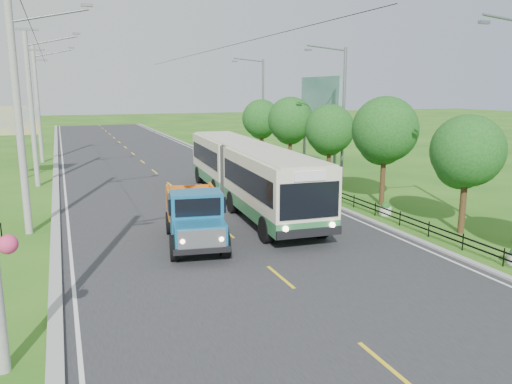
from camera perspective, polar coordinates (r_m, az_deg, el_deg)
ground at (r=17.41m, az=2.80°, el=-9.71°), size 240.00×240.00×0.00m
road at (r=35.96m, az=-10.39°, el=1.32°), size 14.00×120.00×0.02m
curb_left at (r=35.33m, az=-21.91°, el=0.59°), size 0.40×120.00×0.15m
curb_right at (r=37.95m, az=0.26°, el=2.11°), size 0.30×120.00×0.10m
edge_line_left at (r=35.33m, az=-21.02°, el=0.57°), size 0.12×120.00×0.00m
edge_line_right at (r=37.77m, az=-0.44°, el=2.02°), size 0.12×120.00×0.00m
centre_dash at (r=17.40m, az=2.80°, el=-9.64°), size 0.12×2.20×0.00m
railing_right at (r=32.86m, az=5.52°, el=1.01°), size 0.04×40.00×0.60m
pole_near at (r=23.85m, az=-25.41°, el=7.55°), size 3.51×0.32×10.00m
pole_mid at (r=35.82m, az=-24.24°, el=8.65°), size 3.51×0.32×10.00m
pole_far at (r=47.80m, az=-23.65°, el=9.20°), size 3.51×0.32×10.00m
tree_second at (r=23.83m, az=22.84°, el=3.95°), size 3.18×3.26×5.30m
tree_third at (r=28.36m, az=14.45°, el=6.53°), size 3.60×3.62×6.00m
tree_fourth at (r=33.43m, az=8.38°, el=6.81°), size 3.24×3.31×5.40m
tree_fifth at (r=38.71m, az=3.95°, el=7.94°), size 3.48×3.52×5.80m
tree_back at (r=44.21m, az=0.58°, el=8.17°), size 3.30×3.36×5.50m
streetlight_mid at (r=33.62m, az=9.74°, el=9.04°), size 3.02×0.20×9.07m
streetlight_far at (r=46.17m, az=0.62°, el=9.87°), size 3.02×0.20×9.07m
planter_near at (r=26.50m, az=14.54°, el=-1.93°), size 0.64×0.64×0.67m
planter_mid at (r=33.14m, az=6.44°, el=1.05°), size 0.64×0.64×0.67m
planter_far at (r=40.28m, az=1.12°, el=3.01°), size 0.64×0.64×0.67m
billboard_left at (r=38.94m, az=-25.73°, el=6.87°), size 3.00×0.20×5.20m
billboard_right at (r=39.63m, az=7.31°, el=10.12°), size 0.24×6.00×7.30m
bus at (r=27.55m, az=-1.06°, el=2.60°), size 3.92×17.40×3.33m
dump_truck at (r=20.77m, az=-7.04°, el=-2.35°), size 3.00×5.92×2.38m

